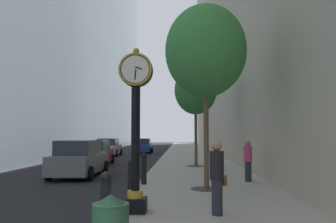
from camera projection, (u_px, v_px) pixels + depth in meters
ground_plane at (162, 157)px, 30.15m from camera, size 110.00×110.00×0.00m
sidewalk_right at (191, 154)px, 33.05m from camera, size 5.16×80.00×0.14m
street_clock at (136, 121)px, 8.47m from camera, size 0.84×0.55×4.08m
bollard_nearest at (106, 202)px, 6.48m from camera, size 0.22×0.22×1.19m
bollard_second at (131, 179)px, 9.76m from camera, size 0.22×0.22×1.19m
bollard_third at (144, 168)px, 13.04m from camera, size 0.22×0.22×1.19m
street_tree_near at (206, 51)px, 12.14m from camera, size 2.88×2.88×6.52m
street_tree_mid_near at (196, 90)px, 20.65m from camera, size 2.57×2.57×6.04m
pedestrian_walking at (217, 175)px, 8.10m from camera, size 0.50×0.52×1.75m
pedestrian_by_clock at (248, 159)px, 13.84m from camera, size 0.48×0.48×1.68m
car_grey_near at (79, 159)px, 16.51m from camera, size 2.06×4.54×1.75m
car_red_mid at (96, 153)px, 22.53m from camera, size 2.06×4.70×1.64m
car_blue_far at (143, 146)px, 36.63m from camera, size 2.02×4.14×1.57m
car_silver_trailing at (109, 147)px, 32.13m from camera, size 2.24×4.51×1.63m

